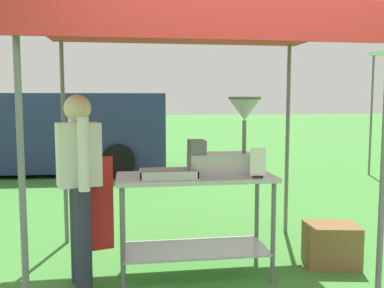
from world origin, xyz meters
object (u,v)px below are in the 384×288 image
object	(u,v)px
donut_cart	(195,204)
menu_sign	(258,165)
van_navy	(46,131)
stall_canopy	(194,33)
supply_crate	(331,245)
donut_tray	(169,175)
donut_fryer	(226,144)
vendor	(80,180)

from	to	relation	value
donut_cart	menu_sign	distance (m)	0.65
van_navy	stall_canopy	bearing A→B (deg)	-68.69
supply_crate	menu_sign	bearing A→B (deg)	-162.20
donut_tray	menu_sign	world-z (taller)	menu_sign
stall_canopy	donut_cart	distance (m)	1.49
stall_canopy	menu_sign	size ratio (longest dim) A/B	10.72
donut_tray	van_navy	world-z (taller)	van_navy
menu_sign	stall_canopy	bearing A→B (deg)	149.83
donut_fryer	menu_sign	bearing A→B (deg)	-50.98
donut_fryer	van_navy	bearing A→B (deg)	113.59
menu_sign	vendor	xyz separation A→B (m)	(-1.48, 0.15, -0.12)
donut_cart	supply_crate	xyz separation A→B (m)	(1.31, 0.07, -0.46)
donut_fryer	menu_sign	distance (m)	0.37
van_navy	vendor	bearing A→B (deg)	-77.55
stall_canopy	donut_tray	world-z (taller)	stall_canopy
vendor	supply_crate	world-z (taller)	vendor
vendor	donut_fryer	bearing A→B (deg)	5.27
donut_cart	vendor	distance (m)	1.00
donut_fryer	menu_sign	size ratio (longest dim) A/B	2.69
donut_cart	van_navy	xyz separation A→B (m)	(-2.32, 6.04, 0.22)
vendor	van_navy	distance (m)	6.24
donut_cart	donut_fryer	xyz separation A→B (m)	(0.29, 0.07, 0.52)
stall_canopy	menu_sign	world-z (taller)	stall_canopy
donut_tray	donut_fryer	bearing A→B (deg)	18.38
menu_sign	van_navy	xyz separation A→B (m)	(-2.82, 6.23, -0.14)
donut_fryer	vendor	size ratio (longest dim) A/B	0.42
supply_crate	donut_tray	bearing A→B (deg)	-173.60
supply_crate	van_navy	bearing A→B (deg)	121.30
vendor	donut_tray	bearing A→B (deg)	-4.57
stall_canopy	donut_fryer	size ratio (longest dim) A/B	3.99
donut_cart	donut_fryer	size ratio (longest dim) A/B	2.01
stall_canopy	supply_crate	size ratio (longest dim) A/B	4.97
stall_canopy	donut_fryer	distance (m)	1.01
vendor	menu_sign	bearing A→B (deg)	-5.62
stall_canopy	van_navy	bearing A→B (deg)	111.31
donut_fryer	donut_tray	bearing A→B (deg)	-161.62
stall_canopy	donut_fryer	bearing A→B (deg)	-5.94
stall_canopy	menu_sign	bearing A→B (deg)	-30.17
donut_tray	supply_crate	bearing A→B (deg)	6.40
menu_sign	van_navy	size ratio (longest dim) A/B	0.05
stall_canopy	supply_crate	distance (m)	2.35
menu_sign	donut_fryer	bearing A→B (deg)	129.02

